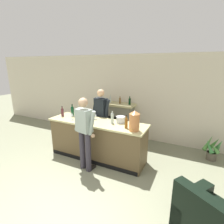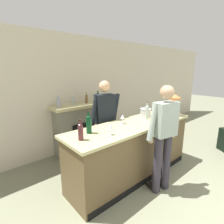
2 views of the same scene
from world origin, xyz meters
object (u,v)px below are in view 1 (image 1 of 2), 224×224
at_px(person_customer, 85,131).
at_px(person_bartender, 101,116).
at_px(wine_glass_front_right, 138,121).
at_px(wine_bottle_burgundy_dark, 72,111).
at_px(copper_dispenser, 134,121).
at_px(armchair_black, 207,220).
at_px(wine_bottle_port_short, 112,118).
at_px(potted_plant_corner, 213,149).
at_px(wine_bottle_rose_blush, 126,122).
at_px(ice_bucket_steel, 121,119).
at_px(fireplace_stone, 115,120).
at_px(wine_glass_near_bucket, 72,115).
at_px(wine_bottle_riesling_slim, 62,112).
at_px(wine_glass_by_dispenser, 95,115).

xyz_separation_m(person_customer, person_bartender, (-0.23, 1.16, 0.01)).
bearing_deg(wine_glass_front_right, wine_bottle_burgundy_dark, -179.15).
relative_size(copper_dispenser, wine_glass_front_right, 2.64).
distance_m(armchair_black, wine_bottle_port_short, 2.66).
relative_size(potted_plant_corner, wine_bottle_rose_blush, 2.12).
height_order(wine_bottle_port_short, wine_bottle_burgundy_dark, same).
distance_m(ice_bucket_steel, wine_bottle_port_short, 0.23).
relative_size(person_customer, copper_dispenser, 3.85).
bearing_deg(person_bartender, wine_glass_front_right, -18.49).
height_order(potted_plant_corner, wine_bottle_port_short, wine_bottle_port_short).
xyz_separation_m(potted_plant_corner, wine_glass_front_right, (-1.72, -1.09, 0.83)).
relative_size(potted_plant_corner, person_customer, 0.38).
bearing_deg(wine_bottle_rose_blush, person_customer, -148.88).
distance_m(fireplace_stone, copper_dispenser, 2.19).
distance_m(fireplace_stone, wine_bottle_rose_blush, 2.00).
height_order(armchair_black, wine_glass_near_bucket, wine_glass_near_bucket).
relative_size(wine_bottle_port_short, wine_bottle_burgundy_dark, 1.00).
bearing_deg(wine_bottle_port_short, person_customer, -121.38).
bearing_deg(wine_bottle_riesling_slim, person_bartender, 33.15).
distance_m(fireplace_stone, wine_bottle_riesling_slim, 1.86).
xyz_separation_m(copper_dispenser, wine_bottle_rose_blush, (-0.22, 0.07, -0.09)).
relative_size(potted_plant_corner, copper_dispenser, 1.45).
height_order(armchair_black, wine_bottle_port_short, wine_bottle_port_short).
relative_size(wine_bottle_port_short, wine_bottle_rose_blush, 1.11).
bearing_deg(potted_plant_corner, wine_glass_by_dispenser, -159.27).
xyz_separation_m(person_bartender, wine_glass_near_bucket, (-0.47, -0.71, 0.17)).
relative_size(person_bartender, wine_glass_near_bucket, 9.46).
bearing_deg(potted_plant_corner, person_bartender, -167.17).
xyz_separation_m(armchair_black, ice_bucket_steel, (-1.99, 1.43, 0.83)).
distance_m(potted_plant_corner, person_customer, 3.35).
height_order(wine_bottle_burgundy_dark, wine_glass_by_dispenser, wine_bottle_burgundy_dark).
bearing_deg(person_customer, wine_glass_front_right, 36.69).
distance_m(wine_bottle_port_short, wine_bottle_rose_blush, 0.45).
distance_m(wine_bottle_burgundy_dark, wine_glass_near_bucket, 0.33).
relative_size(wine_bottle_rose_blush, wine_glass_by_dispenser, 1.90).
bearing_deg(armchair_black, wine_bottle_port_short, 149.37).
height_order(copper_dispenser, wine_bottle_port_short, copper_dispenser).
xyz_separation_m(person_bartender, wine_glass_front_right, (1.24, -0.41, 0.16)).
bearing_deg(wine_glass_near_bucket, copper_dispenser, -0.98).
bearing_deg(potted_plant_corner, wine_bottle_riesling_slim, -161.87).
relative_size(wine_bottle_port_short, wine_glass_front_right, 2.01).
height_order(potted_plant_corner, wine_bottle_burgundy_dark, wine_bottle_burgundy_dark).
relative_size(armchair_black, ice_bucket_steel, 4.72).
height_order(ice_bucket_steel, wine_bottle_port_short, wine_bottle_port_short).
relative_size(fireplace_stone, wine_glass_by_dispenser, 8.96).
bearing_deg(wine_bottle_riesling_slim, wine_bottle_rose_blush, -2.35).
distance_m(potted_plant_corner, wine_glass_by_dispenser, 3.20).
distance_m(potted_plant_corner, copper_dispenser, 2.40).
bearing_deg(person_customer, wine_bottle_burgundy_dark, 141.42).
distance_m(person_bartender, wine_glass_front_right, 1.32).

